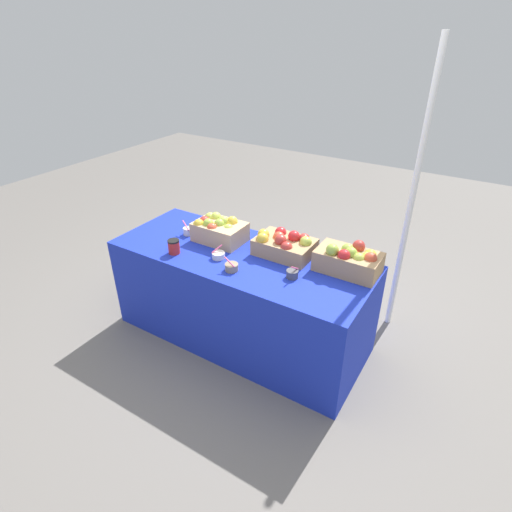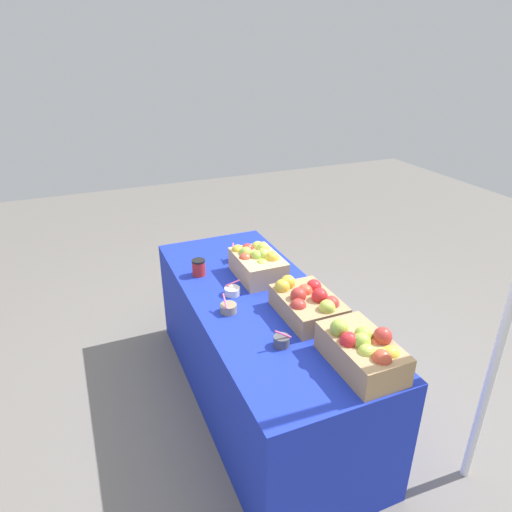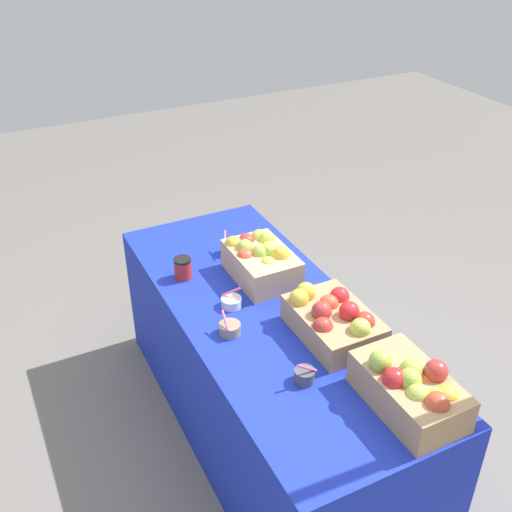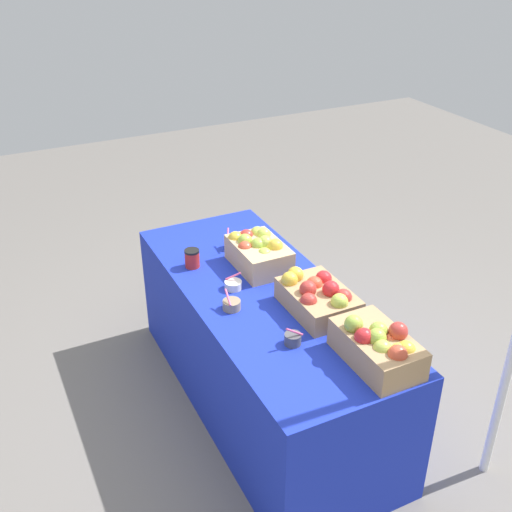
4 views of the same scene
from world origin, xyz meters
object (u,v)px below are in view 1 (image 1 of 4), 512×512
Objects in this scene: coffee_cup at (174,247)px; tent_pole at (411,202)px; apple_crate_right at (219,229)px; sample_bowl_far at (188,231)px; apple_crate_middle at (284,244)px; sample_bowl_mid at (292,274)px; sample_bowl_extra at (218,255)px; sample_bowl_near at (232,267)px; apple_crate_left at (350,259)px.

tent_pole is at bearing 36.87° from coffee_cup.
apple_crate_right is 0.27m from sample_bowl_far.
apple_crate_middle is 0.19× the size of tent_pole.
sample_bowl_extra is (-0.55, -0.05, -0.01)m from sample_bowl_mid.
sample_bowl_near is at bearing -117.25° from apple_crate_middle.
apple_crate_right is at bearing -150.34° from tent_pole.
coffee_cup is at bearing -68.92° from sample_bowl_far.
apple_crate_right reaches higher than sample_bowl_mid.
sample_bowl_far reaches higher than sample_bowl_extra.
apple_crate_right reaches higher than apple_crate_middle.
apple_crate_left is 3.87× the size of sample_bowl_mid.
sample_bowl_near is 0.64m from sample_bowl_far.
sample_bowl_extra is 0.90× the size of coffee_cup.
apple_crate_middle is 0.78m from coffee_cup.
tent_pole is at bearing 26.66° from sample_bowl_far.
apple_crate_left is at bearing 42.87° from sample_bowl_mid.
apple_crate_right is 3.46× the size of sample_bowl_mid.
apple_crate_left is 0.19× the size of tent_pole.
tent_pole reaches higher than sample_bowl_far.
sample_bowl_extra is (-0.17, 0.09, -0.00)m from sample_bowl_near.
sample_bowl_near is at bearing -23.70° from sample_bowl_far.
sample_bowl_near is at bearing 2.68° from coffee_cup.
sample_bowl_mid is (0.38, 0.13, 0.00)m from sample_bowl_near.
apple_crate_middle is 1.08× the size of apple_crate_right.
apple_crate_middle is (-0.47, -0.02, -0.01)m from apple_crate_left.
apple_crate_middle is 0.31m from sample_bowl_mid.
sample_bowl_extra is 1.41m from tent_pole.
tent_pole reaches higher than apple_crate_right.
sample_bowl_near is (0.33, -0.31, -0.07)m from apple_crate_right.
apple_crate_middle is 4.33× the size of sample_bowl_extra.
coffee_cup is at bearing -149.41° from apple_crate_middle.
sample_bowl_mid reaches higher than sample_bowl_extra.
sample_bowl_mid is (-0.28, -0.26, -0.06)m from apple_crate_left.
apple_crate_right is 1.40m from tent_pole.
sample_bowl_near is at bearing -43.47° from apple_crate_right.
apple_crate_middle reaches higher than sample_bowl_mid.
coffee_cup is 0.05× the size of tent_pole.
apple_crate_left reaches higher than sample_bowl_mid.
apple_crate_middle is 0.47m from sample_bowl_extra.
tent_pole is at bearing 60.44° from sample_bowl_mid.
tent_pole is at bearing 48.70° from sample_bowl_near.
sample_bowl_near is at bearing -149.31° from apple_crate_left.
tent_pole reaches higher than sample_bowl_mid.
apple_crate_middle is 0.95m from tent_pole.
sample_bowl_mid and sample_bowl_far have the same top height.
sample_bowl_mid is 1.16× the size of sample_bowl_extra.
sample_bowl_extra is 0.04× the size of tent_pole.
coffee_cup is at bearing -159.96° from apple_crate_left.
sample_bowl_far is (-0.59, 0.26, 0.00)m from sample_bowl_near.
apple_crate_middle is 0.43m from sample_bowl_near.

